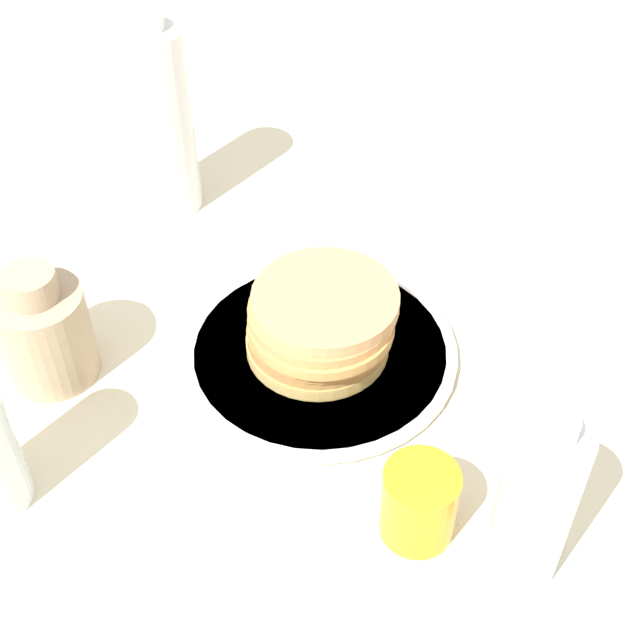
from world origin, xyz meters
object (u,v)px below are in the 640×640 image
(water_bottle_near, at_px, (535,505))
(pancake_stack, at_px, (321,323))
(cream_jug, at_px, (44,331))
(juice_glass, at_px, (419,503))
(plate, at_px, (320,352))
(water_bottle_far, at_px, (160,121))

(water_bottle_near, bearing_deg, pancake_stack, -67.90)
(water_bottle_near, bearing_deg, cream_jug, -39.31)
(cream_jug, bearing_deg, juice_glass, 140.02)
(plate, height_order, water_bottle_near, water_bottle_near)
(cream_jug, bearing_deg, water_bottle_far, -119.11)
(plate, xyz_separation_m, water_bottle_far, (0.13, -0.30, 0.11))
(pancake_stack, distance_m, water_bottle_near, 0.30)
(water_bottle_far, bearing_deg, water_bottle_near, 112.53)
(juice_glass, xyz_separation_m, water_bottle_near, (-0.07, 0.05, 0.05))
(cream_jug, relative_size, water_bottle_far, 0.53)
(plate, height_order, pancake_stack, pancake_stack)
(pancake_stack, relative_size, juice_glass, 2.07)
(juice_glass, bearing_deg, water_bottle_near, 143.63)
(pancake_stack, bearing_deg, cream_jug, -8.19)
(plate, xyz_separation_m, juice_glass, (-0.04, 0.22, 0.03))
(water_bottle_near, bearing_deg, water_bottle_far, -67.47)
(water_bottle_far, bearing_deg, pancake_stack, 112.93)
(pancake_stack, relative_size, water_bottle_far, 0.62)
(pancake_stack, xyz_separation_m, water_bottle_far, (0.13, -0.30, 0.07))
(plate, distance_m, water_bottle_near, 0.31)
(plate, height_order, juice_glass, juice_glass)
(plate, xyz_separation_m, water_bottle_near, (-0.11, 0.28, 0.08))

